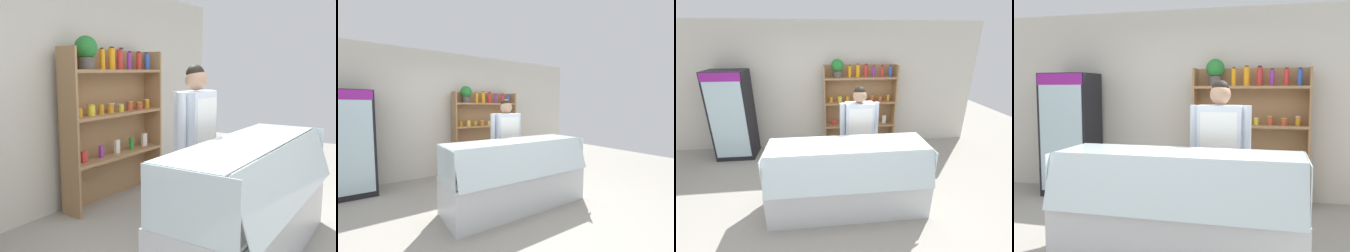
# 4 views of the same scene
# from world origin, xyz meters

# --- Properties ---
(ground_plane) EXTENTS (12.00, 12.00, 0.00)m
(ground_plane) POSITION_xyz_m (0.00, 0.00, 0.00)
(ground_plane) COLOR gray
(back_wall) EXTENTS (6.80, 0.10, 2.70)m
(back_wall) POSITION_xyz_m (0.00, 2.24, 1.35)
(back_wall) COLOR beige
(back_wall) RESTS_ON ground
(drinks_fridge) EXTENTS (0.75, 0.56, 1.79)m
(drinks_fridge) POSITION_xyz_m (-1.89, 1.82, 0.90)
(drinks_fridge) COLOR black
(drinks_fridge) RESTS_ON ground
(shelving_unit) EXTENTS (1.54, 0.29, 1.97)m
(shelving_unit) POSITION_xyz_m (0.67, 1.97, 1.11)
(shelving_unit) COLOR #9E754C
(shelving_unit) RESTS_ON ground
(deli_display_case) EXTENTS (2.18, 0.79, 1.01)m
(deli_display_case) POSITION_xyz_m (0.23, -0.02, 0.31)
(deli_display_case) COLOR silver
(deli_display_case) RESTS_ON ground
(shop_clerk) EXTENTS (0.63, 0.25, 1.65)m
(shop_clerk) POSITION_xyz_m (0.50, 0.68, 0.98)
(shop_clerk) COLOR #383D51
(shop_clerk) RESTS_ON ground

